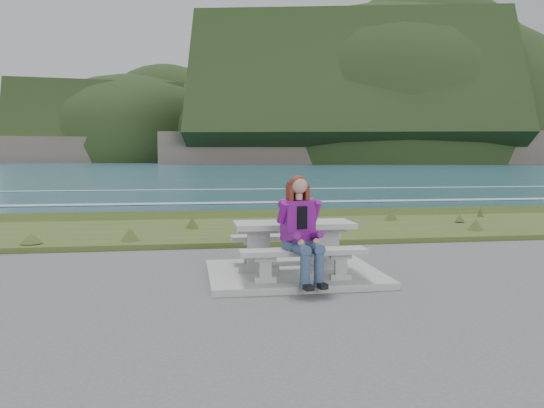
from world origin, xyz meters
The scene contains 9 objects.
concrete_slab centered at (0.00, 0.00, 0.05)m, with size 2.60×2.10×0.10m, color #989893.
picnic_table centered at (0.00, 0.00, 0.68)m, with size 1.80×0.75×0.75m.
bench_landward centered at (0.00, -0.70, 0.45)m, with size 1.80×0.35×0.45m.
bench_seaward centered at (0.00, 0.70, 0.45)m, with size 1.80×0.35×0.45m.
grass_verge centered at (0.00, 5.00, 0.00)m, with size 160.00×4.50×0.22m, color #34481B.
shore_drop centered at (0.00, 7.90, 0.00)m, with size 160.00×0.80×2.20m, color brown.
ocean centered at (0.00, 25.09, -1.74)m, with size 1600.00×1600.00×0.09m.
headland_range centered at (190.44, 398.44, 9.90)m, with size 729.83×363.95×181.27m.
seated_woman centered at (-0.04, -0.84, 0.65)m, with size 0.58×0.83×1.49m.
Camera 1 is at (-1.58, -7.87, 1.83)m, focal length 35.00 mm.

